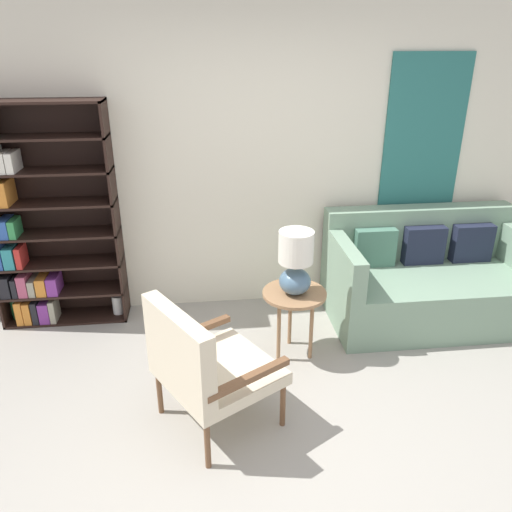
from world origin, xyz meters
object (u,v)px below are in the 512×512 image
(bookshelf, at_px, (37,228))
(couch, at_px, (427,280))
(armchair, at_px, (202,362))
(side_table, at_px, (294,300))
(table_lamp, at_px, (296,261))

(bookshelf, relative_size, couch, 1.09)
(couch, bearing_deg, bookshelf, 174.79)
(armchair, relative_size, side_table, 1.64)
(couch, height_order, side_table, couch)
(bookshelf, xyz_separation_m, table_lamp, (2.02, -0.79, -0.05))
(table_lamp, bearing_deg, bookshelf, 158.51)
(armchair, xyz_separation_m, side_table, (0.71, 0.73, -0.01))
(bookshelf, relative_size, table_lamp, 3.81)
(armchair, height_order, couch, couch)
(side_table, relative_size, table_lamp, 1.12)
(armchair, bearing_deg, bookshelf, 130.87)
(bookshelf, height_order, table_lamp, bookshelf)
(table_lamp, bearing_deg, side_table, 79.37)
(side_table, bearing_deg, table_lamp, -100.63)
(couch, height_order, table_lamp, table_lamp)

